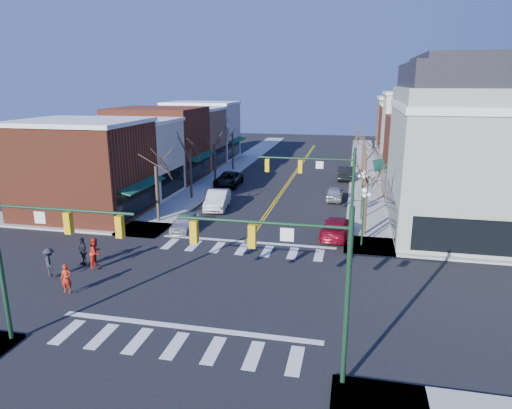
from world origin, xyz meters
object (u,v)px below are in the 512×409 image
Objects in this scene: victorian_corner at (477,146)px; lamppost_corner at (364,207)px; car_left_far at (228,179)px; car_right_mid at (335,193)px; pedestrian_red_a at (66,279)px; pedestrian_red_b at (96,252)px; car_left_mid at (218,200)px; car_right_far at (345,173)px; pedestrian_dark_a at (83,251)px; pedestrian_dark_b at (50,262)px; lamppost_midblock at (363,187)px; car_left_near at (185,222)px; car_right_near at (337,227)px.

lamppost_corner is at bearing -144.14° from victorian_corner.
car_left_far is at bearing 130.47° from lamppost_corner.
lamppost_corner is 1.05× the size of car_right_mid.
pedestrian_red_a is 3.64m from pedestrian_red_b.
lamppost_corner reaches higher than pedestrian_red_b.
pedestrian_red_a is at bearing -106.08° from car_left_mid.
pedestrian_dark_a reaches higher than car_right_far.
pedestrian_dark_b is at bearing 132.57° from pedestrian_red_b.
pedestrian_red_b is (-0.39, 3.61, 0.14)m from pedestrian_red_a.
pedestrian_red_b is (-3.28, -15.27, 0.26)m from car_left_mid.
victorian_corner reaches higher than pedestrian_red_b.
lamppost_midblock is 2.25× the size of pedestrian_red_b.
car_left_near is 2.05× the size of pedestrian_red_b.
car_left_far is at bearing 24.82° from car_right_far.
pedestrian_red_a is (-14.09, -13.08, 0.21)m from car_right_near.
car_left_far is at bearing 77.07° from pedestrian_red_a.
car_right_mid is at bearing 83.88° from car_right_far.
car_right_near reaches higher than car_left_near.
lamppost_corner is at bearing 139.58° from car_right_near.
victorian_corner is at bearing -101.52° from pedestrian_dark_b.
pedestrian_dark_b is (-15.66, -22.54, 0.33)m from car_right_mid.
victorian_corner is 29.44m from pedestrian_dark_a.
pedestrian_red_b reaches higher than pedestrian_red_a.
car_left_mid is at bearing -82.78° from car_left_far.
car_right_mid is (-2.54, 6.58, -2.26)m from lamppost_midblock.
pedestrian_red_b reaches higher than car_left_far.
car_right_near is 3.00× the size of pedestrian_dark_b.
car_left_mid reaches higher than car_left_far.
lamppost_midblock is at bearing -50.29° from pedestrian_red_b.
lamppost_corner is at bearing -51.91° from car_left_far.
car_right_mid is at bearing 89.27° from pedestrian_dark_a.
car_left_mid is 1.27× the size of car_right_mid.
lamppost_midblock reaches higher than car_right_far.
pedestrian_red_a is 2.91m from pedestrian_dark_b.
lamppost_midblock is 21.62m from pedestrian_red_b.
lamppost_corner is at bearing 58.26° from pedestrian_dark_a.
pedestrian_dark_a reaches higher than car_right_mid.
car_left_far is (-14.60, 17.11, -2.19)m from lamppost_corner.
car_left_mid is 15.69m from pedestrian_dark_a.
pedestrian_dark_a is (-14.75, -20.51, 0.36)m from car_right_mid.
car_right_far is at bearing 94.36° from lamppost_corner.
car_right_near is 11.25m from car_right_mid.
car_right_mid is at bearing 146.85° from victorian_corner.
car_right_far is at bearing 47.56° from car_left_mid.
pedestrian_dark_a is at bearing -113.27° from car_left_mid.
pedestrian_red_b is (-16.28, -7.62, -1.85)m from lamppost_corner.
pedestrian_dark_a is at bearing -156.75° from lamppost_corner.
car_right_mid is at bearing 111.11° from lamppost_midblock.
car_left_far reaches higher than car_right_near.
lamppost_midblock is at bearing -38.40° from car_left_far.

